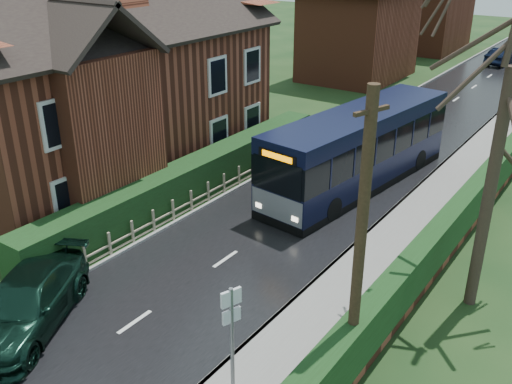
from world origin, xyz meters
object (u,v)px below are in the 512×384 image
Objects in this scene: car_silver at (332,147)px; bus_stop_sign at (232,331)px; bus at (358,150)px; car_green at (26,303)px; telegraph_pole at (360,251)px; brick_house at (95,74)px.

bus_stop_sign is at bearing -64.25° from car_silver.
car_silver is (-2.30, 2.13, -0.96)m from bus.
bus is 13.92m from car_green.
bus is 11.98m from telegraph_pole.
bus is 2.97× the size of car_silver.
car_silver is 1.16× the size of bus_stop_sign.
bus_stop_sign is (3.20, -12.73, 0.48)m from bus.
car_silver is at bearing 59.62° from car_green.
brick_house is 11.30m from car_green.
brick_house reaches higher than car_green.
car_green is 1.56× the size of bus_stop_sign.
bus is 2.20× the size of car_green.
bus is at bearing 28.12° from brick_house.
telegraph_pole is (7.30, -12.83, 2.98)m from car_silver.
bus_stop_sign reaches higher than car_silver.
bus is at bearing 49.71° from car_green.
bus reaches higher than car_green.
car_green is 0.68× the size of telegraph_pole.
brick_house is 15.60m from telegraph_pole.
brick_house reaches higher than telegraph_pole.
bus is 1.50× the size of telegraph_pole.
bus_stop_sign is at bearing -20.19° from car_green.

